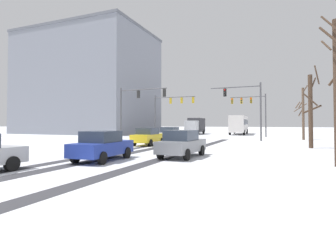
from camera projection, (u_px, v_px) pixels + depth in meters
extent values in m
cube|color=#38383D|center=(131.00, 149.00, 21.13)|extent=(0.79, 31.01, 0.01)
cube|color=#38383D|center=(186.00, 151.00, 19.39)|extent=(0.85, 31.01, 0.01)
cube|color=#38383D|center=(147.00, 150.00, 20.61)|extent=(0.93, 31.01, 0.01)
cube|color=white|center=(272.00, 157.00, 15.86)|extent=(4.00, 31.01, 0.12)
cylinder|color=#47474C|center=(121.00, 114.00, 33.39)|extent=(0.18, 0.18, 6.50)
cylinder|color=#47474C|center=(143.00, 89.00, 32.11)|extent=(6.36, 0.44, 0.12)
cube|color=black|center=(138.00, 94.00, 32.37)|extent=(0.33, 0.26, 0.90)
sphere|color=red|center=(139.00, 92.00, 32.52)|extent=(0.20, 0.20, 0.20)
sphere|color=black|center=(139.00, 94.00, 32.51)|extent=(0.20, 0.20, 0.20)
sphere|color=black|center=(139.00, 97.00, 32.50)|extent=(0.20, 0.20, 0.20)
cube|color=black|center=(164.00, 93.00, 30.87)|extent=(0.33, 0.26, 0.90)
sphere|color=red|center=(165.00, 90.00, 31.02)|extent=(0.20, 0.20, 0.20)
sphere|color=black|center=(165.00, 93.00, 31.02)|extent=(0.20, 0.20, 0.20)
sphere|color=black|center=(165.00, 96.00, 31.01)|extent=(0.20, 0.20, 0.20)
cylinder|color=#47474C|center=(261.00, 112.00, 28.96)|extent=(0.18, 0.18, 6.50)
cylinder|color=#47474C|center=(235.00, 87.00, 30.15)|extent=(5.52, 0.23, 0.12)
cube|color=black|center=(225.00, 93.00, 30.57)|extent=(0.32, 0.25, 0.90)
sphere|color=red|center=(225.00, 90.00, 30.43)|extent=(0.20, 0.20, 0.20)
sphere|color=black|center=(225.00, 92.00, 30.43)|extent=(0.20, 0.20, 0.20)
sphere|color=black|center=(225.00, 95.00, 30.42)|extent=(0.20, 0.20, 0.20)
cylinder|color=#47474C|center=(155.00, 116.00, 42.62)|extent=(0.18, 0.18, 6.50)
cylinder|color=#47474C|center=(175.00, 97.00, 41.53)|extent=(6.61, 0.30, 0.12)
cube|color=#B79319|center=(171.00, 101.00, 41.75)|extent=(0.33, 0.25, 0.90)
sphere|color=red|center=(171.00, 99.00, 41.90)|extent=(0.20, 0.20, 0.20)
sphere|color=black|center=(171.00, 101.00, 41.90)|extent=(0.20, 0.20, 0.20)
sphere|color=black|center=(171.00, 103.00, 41.89)|extent=(0.20, 0.20, 0.20)
cube|color=#B79319|center=(182.00, 100.00, 41.10)|extent=(0.33, 0.25, 0.90)
sphere|color=red|center=(182.00, 99.00, 41.26)|extent=(0.20, 0.20, 0.20)
sphere|color=black|center=(182.00, 101.00, 41.25)|extent=(0.20, 0.20, 0.20)
sphere|color=black|center=(182.00, 102.00, 41.24)|extent=(0.20, 0.20, 0.20)
cube|color=#B79319|center=(193.00, 100.00, 40.45)|extent=(0.33, 0.25, 0.90)
sphere|color=red|center=(193.00, 98.00, 40.61)|extent=(0.20, 0.20, 0.20)
sphere|color=black|center=(193.00, 100.00, 40.60)|extent=(0.20, 0.20, 0.20)
sphere|color=black|center=(193.00, 102.00, 40.59)|extent=(0.20, 0.20, 0.20)
cylinder|color=#47474C|center=(266.00, 115.00, 40.05)|extent=(0.18, 0.18, 6.50)
cylinder|color=#47474C|center=(247.00, 97.00, 41.25)|extent=(5.25, 0.39, 0.12)
cube|color=#B79319|center=(251.00, 100.00, 41.01)|extent=(0.33, 0.26, 0.90)
sphere|color=red|center=(251.00, 98.00, 40.88)|extent=(0.20, 0.20, 0.20)
sphere|color=black|center=(251.00, 100.00, 40.87)|extent=(0.20, 0.20, 0.20)
sphere|color=black|center=(251.00, 102.00, 40.86)|extent=(0.20, 0.20, 0.20)
cube|color=#B79319|center=(241.00, 101.00, 41.63)|extent=(0.33, 0.26, 0.90)
sphere|color=red|center=(241.00, 99.00, 41.50)|extent=(0.20, 0.20, 0.20)
sphere|color=black|center=(241.00, 101.00, 41.49)|extent=(0.20, 0.20, 0.20)
sphere|color=black|center=(241.00, 103.00, 41.48)|extent=(0.20, 0.20, 0.20)
cube|color=#B79319|center=(232.00, 101.00, 42.25)|extent=(0.33, 0.26, 0.90)
sphere|color=red|center=(232.00, 99.00, 42.11)|extent=(0.20, 0.20, 0.20)
sphere|color=black|center=(232.00, 101.00, 42.11)|extent=(0.20, 0.20, 0.20)
sphere|color=black|center=(232.00, 103.00, 42.10)|extent=(0.20, 0.20, 0.20)
cube|color=silver|center=(170.00, 135.00, 30.24)|extent=(1.70, 4.10, 0.70)
cube|color=#2D3847|center=(170.00, 130.00, 30.12)|extent=(1.56, 1.90, 0.60)
cylinder|color=black|center=(168.00, 138.00, 31.71)|extent=(0.22, 0.64, 0.64)
cylinder|color=black|center=(181.00, 138.00, 31.10)|extent=(0.22, 0.64, 0.64)
cylinder|color=black|center=(159.00, 139.00, 29.36)|extent=(0.22, 0.64, 0.64)
cylinder|color=black|center=(173.00, 139.00, 28.75)|extent=(0.22, 0.64, 0.64)
cube|color=yellow|center=(148.00, 138.00, 25.07)|extent=(1.78, 4.13, 0.70)
cube|color=#2D3847|center=(148.00, 131.00, 24.95)|extent=(1.60, 1.93, 0.60)
cylinder|color=black|center=(146.00, 141.00, 26.53)|extent=(0.23, 0.64, 0.64)
cylinder|color=black|center=(161.00, 141.00, 25.95)|extent=(0.23, 0.64, 0.64)
cylinder|color=black|center=(134.00, 142.00, 24.17)|extent=(0.23, 0.64, 0.64)
cylinder|color=black|center=(150.00, 143.00, 23.58)|extent=(0.23, 0.64, 0.64)
cube|color=slate|center=(182.00, 146.00, 16.17)|extent=(1.93, 4.19, 0.70)
cube|color=#2D3847|center=(181.00, 135.00, 16.05)|extent=(1.67, 1.99, 0.60)
cylinder|color=black|center=(178.00, 149.00, 17.66)|extent=(0.26, 0.65, 0.64)
cylinder|color=black|center=(202.00, 150.00, 16.95)|extent=(0.26, 0.65, 0.64)
cylinder|color=black|center=(161.00, 153.00, 15.37)|extent=(0.26, 0.65, 0.64)
cylinder|color=black|center=(187.00, 155.00, 14.67)|extent=(0.26, 0.65, 0.64)
cube|color=#233899|center=(103.00, 148.00, 14.68)|extent=(1.92, 4.19, 0.70)
cube|color=#2D3847|center=(101.00, 137.00, 14.56)|extent=(1.66, 1.98, 0.60)
cylinder|color=black|center=(103.00, 152.00, 16.14)|extent=(0.25, 0.65, 0.64)
cylinder|color=black|center=(127.00, 153.00, 15.60)|extent=(0.25, 0.65, 0.64)
cylinder|color=black|center=(75.00, 157.00, 13.74)|extent=(0.25, 0.65, 0.64)
cylinder|color=black|center=(102.00, 158.00, 13.21)|extent=(0.25, 0.65, 0.64)
cylinder|color=black|center=(12.00, 164.00, 11.36)|extent=(0.24, 0.65, 0.64)
cube|color=silver|center=(239.00, 124.00, 49.52)|extent=(2.91, 11.09, 2.90)
cube|color=#283342|center=(239.00, 122.00, 49.53)|extent=(2.92, 10.21, 0.90)
cylinder|color=black|center=(244.00, 132.00, 45.46)|extent=(0.34, 0.97, 0.96)
cylinder|color=black|center=(230.00, 132.00, 46.28)|extent=(0.34, 0.97, 0.96)
cylinder|color=black|center=(247.00, 131.00, 52.16)|extent=(0.34, 0.97, 0.96)
cylinder|color=black|center=(235.00, 131.00, 52.99)|extent=(0.34, 0.97, 0.96)
cube|color=#B7BABF|center=(192.00, 126.00, 47.43)|extent=(2.19, 2.29, 2.10)
cube|color=#333338|center=(197.00, 125.00, 50.92)|extent=(2.42, 5.29, 2.60)
cylinder|color=black|center=(198.00, 132.00, 47.47)|extent=(0.32, 0.85, 0.84)
cylinder|color=black|center=(187.00, 132.00, 48.16)|extent=(0.32, 0.85, 0.84)
cylinder|color=black|center=(204.00, 132.00, 51.88)|extent=(0.32, 0.85, 0.84)
cylinder|color=black|center=(193.00, 132.00, 52.57)|extent=(0.32, 0.85, 0.84)
cylinder|color=#423023|center=(326.00, 45.00, 12.77)|extent=(0.34, 0.92, 0.73)
cylinder|color=#423023|center=(330.00, 36.00, 12.50)|extent=(0.87, 0.75, 1.15)
cylinder|color=#423023|center=(329.00, 23.00, 12.63)|extent=(0.63, 0.75, 0.96)
cylinder|color=#423023|center=(311.00, 111.00, 22.02)|extent=(0.34, 0.34, 6.05)
cylinder|color=#423023|center=(311.00, 100.00, 21.61)|extent=(1.05, 0.17, 1.06)
cylinder|color=#423023|center=(317.00, 75.00, 21.74)|extent=(0.54, 1.08, 1.44)
cylinder|color=#423023|center=(314.00, 83.00, 22.10)|extent=(0.38, 0.66, 0.83)
cylinder|color=#423023|center=(312.00, 109.00, 22.58)|extent=(1.45, 0.53, 0.74)
cylinder|color=brown|center=(303.00, 114.00, 32.87)|extent=(0.29, 0.29, 6.42)
cylinder|color=brown|center=(301.00, 104.00, 33.22)|extent=(0.62, 0.69, 0.88)
cylinder|color=brown|center=(298.00, 105.00, 33.37)|extent=(0.69, 1.28, 0.91)
cylinder|color=brown|center=(300.00, 108.00, 33.68)|extent=(1.57, 0.62, 1.09)
cylinder|color=brown|center=(301.00, 112.00, 33.20)|extent=(0.66, 0.67, 0.98)
cylinder|color=brown|center=(305.00, 89.00, 33.07)|extent=(0.62, 0.69, 0.92)
cube|color=gray|center=(89.00, 85.00, 55.60)|extent=(25.05, 17.68, 19.92)
cube|color=slate|center=(89.00, 37.00, 55.90)|extent=(25.35, 17.98, 0.50)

